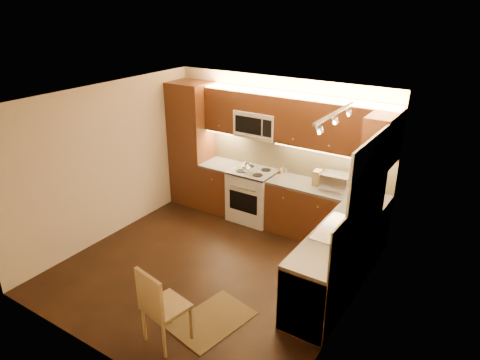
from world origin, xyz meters
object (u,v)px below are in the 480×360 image
Objects in this scene: stove at (253,195)px; dining_chair at (166,305)px; knife_block at (317,177)px; soap_bottle at (357,215)px; microwave at (258,124)px; toaster_oven at (336,181)px; sink at (341,225)px; kettle at (247,167)px.

dining_chair reaches higher than stove.
knife_block reaches higher than soap_bottle.
microwave is 0.76× the size of dining_chair.
toaster_oven is 0.43× the size of dining_chair.
toaster_oven is at bearing 88.23° from dining_chair.
stove is 2.35m from sink.
knife_block reaches higher than kettle.
kettle is 0.45× the size of toaster_oven.
dining_chair is (0.74, -3.24, -1.22)m from microwave.
stove is 2.28m from soap_bottle.
sink is at bearing -22.52° from kettle.
microwave is at bearing 80.55° from kettle.
soap_bottle is (0.09, 0.37, 0.02)m from sink.
soap_bottle is (2.09, -0.76, 0.53)m from stove.
stove is at bearing -178.42° from knife_block.
soap_bottle is at bearing -23.21° from microwave.
sink is at bearing 68.44° from dining_chair.
soap_bottle is at bearing -55.27° from toaster_oven.
dining_chair is at bearing -71.58° from kettle.
sink is 4.68× the size of soap_bottle.
toaster_oven is 1.75× the size of knife_block.
toaster_oven is at bearing -2.38° from microwave.
microwave is 1.78× the size of toaster_oven.
microwave is 3.54m from dining_chair.
kettle is at bearing -102.94° from microwave.
microwave is at bearing 174.80° from knife_block.
knife_block reaches higher than dining_chair.
kettle is 1.53m from toaster_oven.
toaster_oven reaches higher than soap_bottle.
soap_bottle reaches higher than sink.
knife_block is 3.26m from dining_chair.
knife_block is at bearing 176.27° from toaster_oven.
kettle is 1.21m from knife_block.
sink is 1.32m from toaster_oven.
sink reaches higher than dining_chair.
sink is 2.40m from dining_chair.
sink is at bearing -29.36° from stove.
knife_block is at bearing -2.67° from microwave.
microwave reaches higher than soap_bottle.
stove is 4.82× the size of kettle.
sink is 4.51× the size of kettle.
dining_chair is (0.74, -3.11, 0.04)m from stove.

